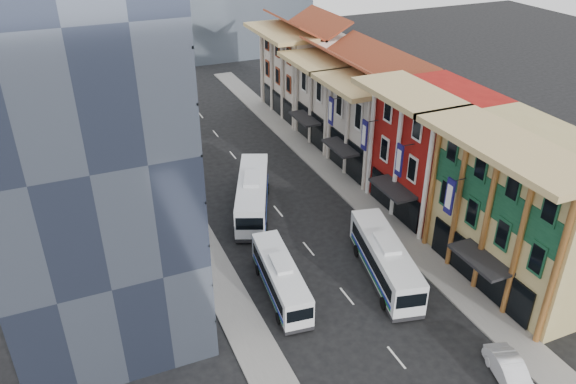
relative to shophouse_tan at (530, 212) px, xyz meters
name	(u,v)px	position (x,y,z in m)	size (l,w,h in m)	color
ground	(405,368)	(-14.00, -5.00, -6.00)	(200.00, 200.00, 0.00)	black
sidewalk_right	(354,194)	(-5.50, 17.00, -5.92)	(3.00, 90.00, 0.15)	slate
sidewalk_left	(193,229)	(-22.50, 17.00, -5.92)	(3.00, 90.00, 0.15)	slate
shophouse_tan	(530,212)	(0.00, 0.00, 0.00)	(8.00, 14.00, 12.00)	tan
shophouse_red	(435,151)	(0.00, 12.00, 0.00)	(8.00, 10.00, 12.00)	maroon
shophouse_cream_near	(381,126)	(0.00, 21.50, -1.00)	(8.00, 9.00, 10.00)	beige
shophouse_cream_mid	(342,100)	(0.00, 30.50, -1.00)	(8.00, 9.00, 10.00)	beige
shophouse_cream_far	(305,72)	(0.00, 41.00, -0.50)	(8.00, 12.00, 11.00)	beige
office_tower	(69,98)	(-31.00, 14.00, 9.00)	(12.00, 26.00, 30.00)	#3A445D
office_block_far	(75,101)	(-30.00, 37.00, 1.00)	(10.00, 18.00, 14.00)	gray
bus_left_near	(281,278)	(-18.60, 5.34, -4.45)	(2.26, 9.66, 3.10)	silver
bus_left_far	(253,194)	(-16.24, 17.99, -4.10)	(2.78, 11.88, 3.81)	silver
bus_right	(385,259)	(-10.13, 3.91, -4.21)	(2.62, 11.17, 3.58)	silver
sedan_right	(510,372)	(-8.50, -8.61, -5.22)	(1.65, 4.72, 1.56)	silver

